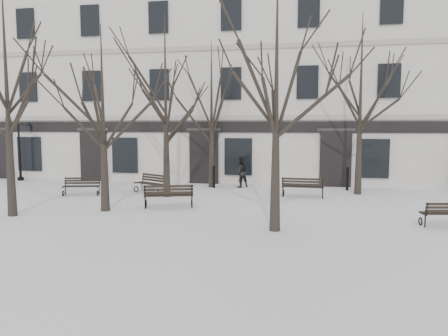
% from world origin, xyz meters
% --- Properties ---
extents(ground, '(100.00, 100.00, 0.00)m').
position_xyz_m(ground, '(0.00, 0.00, 0.00)').
color(ground, white).
rests_on(ground, ground).
extents(building, '(40.40, 10.20, 11.40)m').
position_xyz_m(building, '(0.00, 12.96, 5.52)').
color(building, silver).
rests_on(building, ground).
extents(tree_0, '(5.74, 5.74, 8.20)m').
position_xyz_m(tree_0, '(-8.23, -1.67, 5.12)').
color(tree_0, black).
rests_on(tree_0, ground).
extents(tree_1, '(4.78, 4.78, 6.83)m').
position_xyz_m(tree_1, '(-5.39, -0.23, 4.27)').
color(tree_1, black).
rests_on(tree_1, ground).
extents(tree_2, '(5.32, 5.32, 7.60)m').
position_xyz_m(tree_2, '(1.07, -2.16, 4.75)').
color(tree_2, black).
rests_on(tree_2, ground).
extents(tree_4, '(5.64, 5.64, 8.05)m').
position_xyz_m(tree_4, '(-4.13, 3.30, 5.03)').
color(tree_4, black).
rests_on(tree_4, ground).
extents(tree_5, '(5.18, 5.18, 7.40)m').
position_xyz_m(tree_5, '(-2.79, 6.62, 4.63)').
color(tree_5, black).
rests_on(tree_5, ground).
extents(tree_6, '(5.77, 5.77, 8.24)m').
position_xyz_m(tree_6, '(4.38, 5.59, 5.15)').
color(tree_6, black).
rests_on(tree_6, ground).
extents(bench_0, '(1.70, 0.94, 0.81)m').
position_xyz_m(bench_0, '(-8.09, 2.97, 0.44)').
color(bench_0, black).
rests_on(bench_0, ground).
extents(bench_1, '(1.98, 1.18, 0.95)m').
position_xyz_m(bench_1, '(-3.22, 0.72, 0.52)').
color(bench_1, black).
rests_on(bench_1, ground).
extents(bench_3, '(1.85, 1.43, 0.90)m').
position_xyz_m(bench_3, '(-5.13, 4.09, 0.49)').
color(bench_3, black).
rests_on(bench_3, ground).
extents(bench_4, '(1.85, 0.74, 0.92)m').
position_xyz_m(bench_4, '(1.87, 4.18, 0.50)').
color(bench_4, black).
rests_on(bench_4, ground).
extents(lamp_post, '(1.06, 0.39, 3.38)m').
position_xyz_m(lamp_post, '(-14.03, 7.26, 1.96)').
color(lamp_post, black).
rests_on(lamp_post, ground).
extents(bollard_a, '(0.15, 0.15, 1.14)m').
position_xyz_m(bollard_a, '(-2.61, 6.33, 0.61)').
color(bollard_a, black).
rests_on(bollard_a, ground).
extents(bollard_b, '(0.15, 0.15, 1.17)m').
position_xyz_m(bollard_b, '(4.01, 6.72, 0.62)').
color(bollard_b, black).
rests_on(bollard_b, ground).
extents(pedestrian_b, '(0.97, 0.92, 1.59)m').
position_xyz_m(pedestrian_b, '(-1.29, 6.81, 0.00)').
color(pedestrian_b, black).
rests_on(pedestrian_b, ground).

